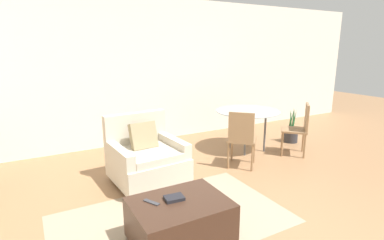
% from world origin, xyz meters
% --- Properties ---
extents(wall_back, '(12.00, 0.06, 2.75)m').
position_xyz_m(wall_back, '(0.00, 3.57, 1.38)').
color(wall_back, white).
rests_on(wall_back, ground_plane).
extents(area_rug, '(2.48, 1.48, 0.01)m').
position_xyz_m(area_rug, '(-0.44, 0.72, 0.00)').
color(area_rug, gray).
rests_on(area_rug, ground_plane).
extents(armchair, '(0.97, 0.96, 0.92)m').
position_xyz_m(armchair, '(-0.34, 1.77, 0.34)').
color(armchair, beige).
rests_on(armchair, ground_plane).
extents(ottoman, '(0.89, 0.67, 0.43)m').
position_xyz_m(ottoman, '(-0.55, 0.32, 0.24)').
color(ottoman, '#382319').
rests_on(ottoman, ground_plane).
extents(book_stack, '(0.19, 0.14, 0.03)m').
position_xyz_m(book_stack, '(-0.58, 0.37, 0.45)').
color(book_stack, black).
rests_on(book_stack, ottoman).
extents(tv_remote_primary, '(0.12, 0.17, 0.01)m').
position_xyz_m(tv_remote_primary, '(-0.79, 0.42, 0.44)').
color(tv_remote_primary, '#333338').
rests_on(tv_remote_primary, ottoman).
extents(dining_table, '(1.13, 1.13, 0.73)m').
position_xyz_m(dining_table, '(1.73, 2.14, 0.65)').
color(dining_table, '#99A8AD').
rests_on(dining_table, ground_plane).
extents(dining_chair_near_left, '(0.59, 0.59, 0.90)m').
position_xyz_m(dining_chair_near_left, '(1.11, 1.52, 0.52)').
color(dining_chair_near_left, '#93704C').
rests_on(dining_chair_near_left, ground_plane).
extents(dining_chair_near_right, '(0.59, 0.59, 0.90)m').
position_xyz_m(dining_chair_near_right, '(2.36, 1.52, 0.52)').
color(dining_chair_near_right, '#93704C').
rests_on(dining_chair_near_right, ground_plane).
extents(potted_plant_small, '(0.27, 0.27, 0.71)m').
position_xyz_m(potted_plant_small, '(2.80, 2.10, 0.21)').
color(potted_plant_small, '#333338').
rests_on(potted_plant_small, ground_plane).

